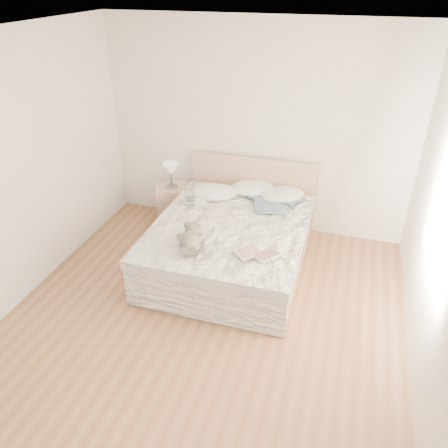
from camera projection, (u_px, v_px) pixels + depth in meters
The scene contains 15 objects.
floor at pixel (199, 328), 4.40m from camera, with size 4.00×4.50×0.00m, color brown.
ceiling at pixel (188, 40), 3.03m from camera, with size 4.00×4.50×0.00m, color white.
wall_back at pixel (256, 130), 5.57m from camera, with size 4.00×0.02×2.70m, color silver.
wall_left at pixel (1, 182), 4.22m from camera, with size 0.02×4.50×2.70m, color silver.
window at pixel (446, 217), 3.41m from camera, with size 0.02×1.30×1.10m, color white.
bed at pixel (232, 242), 5.23m from camera, with size 1.72×2.14×1.00m.
nightstand at pixel (174, 205), 6.10m from camera, with size 0.45×0.40×0.56m, color tan.
table_lamp at pixel (171, 170), 5.82m from camera, with size 0.23×0.23×0.34m.
pillow_left at pixel (215, 192), 5.63m from camera, with size 0.59×0.42×0.18m, color white.
pillow_middle at pixel (253, 188), 5.73m from camera, with size 0.59×0.41×0.18m, color white.
pillow_right at pixel (282, 195), 5.57m from camera, with size 0.57×0.40×0.17m, color white.
blouse at pixel (269, 203), 5.39m from camera, with size 0.56×0.60×0.02m, color #3A5068, non-canonical shape.
photo_book at pixel (195, 201), 5.43m from camera, with size 0.28×0.19×0.02m, color white.
childrens_book at pixel (258, 254), 4.43m from camera, with size 0.38×0.26×0.02m, color beige.
teddy_bear at pixel (190, 246), 4.52m from camera, with size 0.27×0.38×0.20m, color #665D50, non-canonical shape.
Camera 1 is at (1.20, -3.05, 3.13)m, focal length 35.00 mm.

